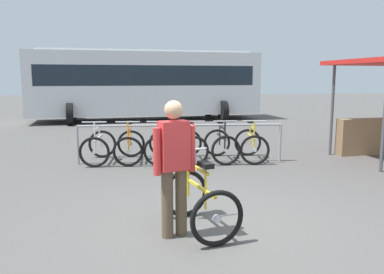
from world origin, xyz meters
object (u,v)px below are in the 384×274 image
Objects in this scene: featured_bicycle at (196,190)px; person_with_featured_bike at (174,163)px; bus_distant at (146,81)px; racked_bike_lime at (160,145)px; racked_bike_white at (98,146)px; racked_bike_black at (221,145)px; racked_bike_red at (191,145)px; racked_bike_yellow at (251,144)px; racked_bike_orange at (130,146)px.

featured_bicycle is 0.76× the size of person_with_featured_bike.
racked_bike_lime is at bearing -89.18° from bus_distant.
person_with_featured_bike is (1.32, -4.33, 0.54)m from racked_bike_white.
racked_bike_black is 0.11× the size of bus_distant.
racked_bike_lime is 0.72× the size of person_with_featured_bike.
featured_bicycle is at bearing -96.90° from racked_bike_red.
featured_bicycle is at bearing -86.79° from racked_bike_lime.
racked_bike_lime is at bearing 175.98° from racked_bike_yellow.
racked_bike_lime is 4.27m from person_with_featured_bike.
racked_bike_black and racked_bike_yellow have the same top height.
racked_bike_red is (0.70, -0.05, 0.00)m from racked_bike_lime.
racked_bike_red is 0.94× the size of racked_bike_yellow.
racked_bike_white is 2.80m from racked_bike_black.
racked_bike_orange is 2.80m from racked_bike_yellow.
person_with_featured_bike is at bearing -100.46° from racked_bike_red.
racked_bike_white is 0.70× the size of person_with_featured_bike.
racked_bike_red is 1.40m from racked_bike_yellow.
racked_bike_black is at bearing -4.02° from racked_bike_lime.
racked_bike_lime is 0.94× the size of featured_bicycle.
featured_bicycle is (-1.17, -3.88, 0.12)m from racked_bike_black.
racked_bike_black is at bearing -4.02° from racked_bike_red.
bus_distant is (-0.13, 8.86, 1.37)m from racked_bike_lime.
person_with_featured_bike is (-0.77, -4.18, 0.54)m from racked_bike_red.
racked_bike_black is at bearing 70.41° from person_with_featured_bike.
racked_bike_black is 0.68× the size of person_with_featured_bike.
racked_bike_black is at bearing -4.02° from racked_bike_white.
racked_bike_orange is 8.93m from bus_distant.
featured_bicycle is (0.92, -4.02, 0.12)m from racked_bike_orange.
person_with_featured_bike is 13.12m from bus_distant.
racked_bike_red is 0.11× the size of bus_distant.
racked_bike_white is at bearing 111.68° from featured_bicycle.
racked_bike_black is 0.89× the size of featured_bicycle.
racked_bike_lime is 1.05× the size of racked_bike_black.
racked_bike_yellow is 4.26m from featured_bicycle.
racked_bike_yellow is at bearing -4.02° from racked_bike_black.
racked_bike_black is at bearing -4.02° from racked_bike_orange.
racked_bike_orange is at bearing 102.90° from featured_bicycle.
racked_bike_white is 4.56m from person_with_featured_bike.
racked_bike_red is at bearing 175.98° from racked_bike_black.
racked_bike_white and racked_bike_yellow have the same top height.
racked_bike_lime is 1.40m from racked_bike_black.
racked_bike_white and racked_bike_black have the same top height.
racked_bike_lime is 2.10m from racked_bike_yellow.
racked_bike_white is at bearing -98.25° from bus_distant.
racked_bike_yellow is 0.73× the size of person_with_featured_bike.
bus_distant reaches higher than racked_bike_red.
racked_bike_white is 0.96× the size of racked_bike_yellow.
featured_bicycle reaches higher than racked_bike_black.
bus_distant reaches higher than racked_bike_lime.
bus_distant is at bearing 103.85° from racked_bike_yellow.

